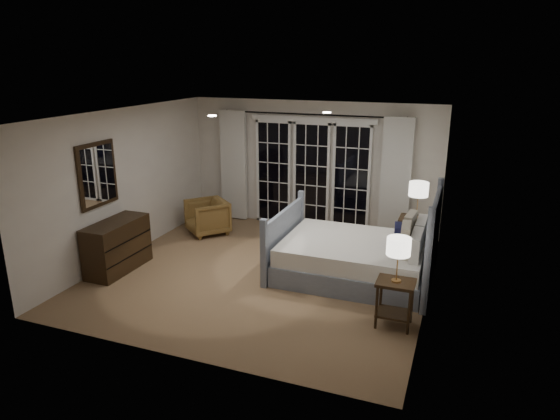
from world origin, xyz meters
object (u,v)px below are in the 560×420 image
(nightstand_left, at_px, (395,297))
(lamp_left, at_px, (399,247))
(dresser, at_px, (117,246))
(nightstand_right, at_px, (415,231))
(armchair, at_px, (207,217))
(bed, at_px, (357,256))
(lamp_right, at_px, (419,190))

(nightstand_left, distance_m, lamp_left, 0.67)
(lamp_left, relative_size, dresser, 0.50)
(nightstand_right, xyz_separation_m, armchair, (-3.89, -0.16, -0.14))
(bed, xyz_separation_m, armchair, (-3.15, 0.96, -0.01))
(lamp_left, bearing_deg, nightstand_right, 90.56)
(bed, height_order, nightstand_right, bed)
(lamp_left, height_order, lamp_right, lamp_right)
(nightstand_right, distance_m, lamp_left, 2.49)
(nightstand_right, height_order, lamp_left, lamp_left)
(nightstand_left, relative_size, lamp_right, 1.00)
(nightstand_right, xyz_separation_m, lamp_right, (0.00, 0.00, 0.73))
(dresser, bearing_deg, bed, 16.67)
(bed, distance_m, lamp_left, 1.67)
(nightstand_left, distance_m, dresser, 4.41)
(armchair, bearing_deg, lamp_right, 43.36)
(lamp_right, bearing_deg, nightstand_left, -89.44)
(nightstand_left, distance_m, nightstand_right, 2.42)
(bed, height_order, dresser, bed)
(armchair, bearing_deg, dresser, -62.41)
(lamp_right, bearing_deg, dresser, -153.21)
(nightstand_right, bearing_deg, bed, -123.29)
(lamp_left, xyz_separation_m, armchair, (-3.91, 2.26, -0.74))
(lamp_right, relative_size, dresser, 0.54)
(armchair, bearing_deg, lamp_left, 11.04)
(nightstand_right, height_order, lamp_right, lamp_right)
(armchair, height_order, dresser, dresser)
(bed, xyz_separation_m, lamp_left, (0.76, -1.30, 0.73))
(lamp_right, relative_size, armchair, 0.84)
(nightstand_left, relative_size, nightstand_right, 0.87)
(bed, distance_m, lamp_right, 1.59)
(bed, relative_size, dresser, 2.05)
(lamp_left, xyz_separation_m, lamp_right, (-0.02, 2.41, 0.13))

